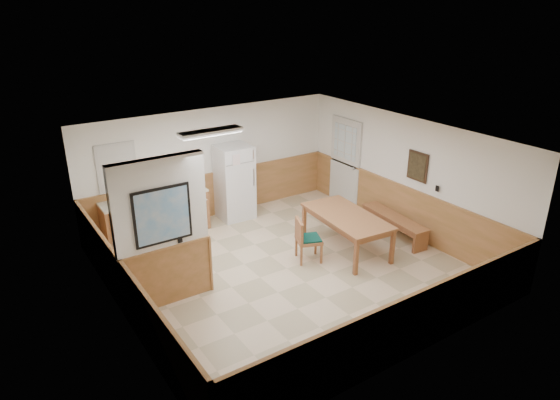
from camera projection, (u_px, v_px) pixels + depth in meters
ground at (287, 268)px, 9.32m from camera, size 6.00×6.00×0.00m
ceiling at (288, 139)px, 8.38m from camera, size 6.00×6.00×0.02m
back_wall at (212, 163)px, 11.16m from camera, size 6.00×0.02×2.50m
right_wall at (406, 176)px, 10.38m from camera, size 0.02×6.00×2.50m
left_wall at (119, 251)px, 7.32m from camera, size 0.02×6.00×2.50m
wainscot_back at (214, 195)px, 11.43m from camera, size 6.00×0.04×1.00m
wainscot_right at (402, 209)px, 10.65m from camera, size 0.04×6.00×1.00m
wainscot_left at (126, 294)px, 7.61m from camera, size 0.04×6.00×1.00m
partition_wall at (162, 235)px, 7.86m from camera, size 1.50×0.20×2.50m
kitchen_counter at (169, 212)px, 10.60m from camera, size 2.20×0.61×1.00m
exterior_door at (345, 162)px, 11.90m from camera, size 0.07×1.02×2.15m
kitchen_window at (117, 167)px, 9.96m from camera, size 0.80×0.04×1.00m
wall_painting at (418, 166)px, 10.02m from camera, size 0.04×0.50×0.60m
fluorescent_fixture at (210, 132)px, 8.99m from camera, size 1.20×0.30×0.09m
refrigerator at (234, 182)px, 11.21m from camera, size 0.77×0.73×1.69m
dining_table at (347, 219)px, 9.79m from camera, size 1.12×2.00×0.75m
dining_bench at (394, 221)px, 10.48m from camera, size 0.54×1.76×0.45m
dining_chair at (304, 237)px, 9.44m from camera, size 0.74×0.62×0.85m
fire_extinguisher at (195, 179)px, 10.72m from camera, size 0.12×0.12×0.42m
soap_bottle at (113, 199)px, 9.81m from camera, size 0.08×0.08×0.23m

